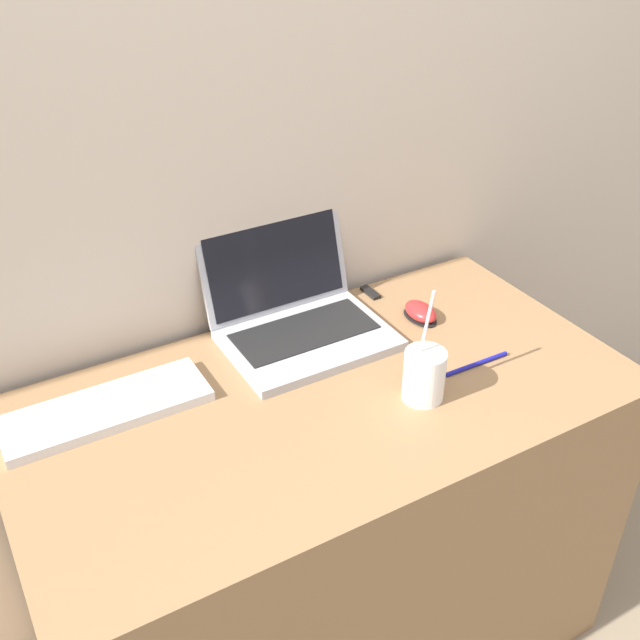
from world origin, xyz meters
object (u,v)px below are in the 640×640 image
object	(u,v)px
external_keyboard	(106,409)
laptop	(296,311)
usb_stick	(370,292)
drink_cup	(424,374)
computer_mouse	(420,312)
pen	(477,364)

from	to	relation	value
external_keyboard	laptop	bearing A→B (deg)	8.54
usb_stick	drink_cup	bearing A→B (deg)	-108.79
computer_mouse	drink_cup	bearing A→B (deg)	-125.67
laptop	computer_mouse	size ratio (longest dim) A/B	3.61
usb_stick	computer_mouse	bearing A→B (deg)	-75.28
computer_mouse	usb_stick	world-z (taller)	computer_mouse
pen	drink_cup	bearing A→B (deg)	-170.34
computer_mouse	external_keyboard	xyz separation A→B (m)	(-0.70, 0.02, -0.01)
drink_cup	computer_mouse	size ratio (longest dim) A/B	2.39
external_keyboard	usb_stick	size ratio (longest dim) A/B	6.32
external_keyboard	usb_stick	distance (m)	0.67
drink_cup	usb_stick	xyz separation A→B (m)	(0.13, 0.37, -0.05)
pen	external_keyboard	bearing A→B (deg)	161.79
computer_mouse	pen	xyz separation A→B (m)	(-0.01, -0.20, -0.01)
computer_mouse	pen	bearing A→B (deg)	-92.49
drink_cup	external_keyboard	distance (m)	0.59
external_keyboard	usb_stick	bearing A→B (deg)	10.21
laptop	computer_mouse	xyz separation A→B (m)	(0.26, -0.09, -0.04)
laptop	drink_cup	size ratio (longest dim) A/B	1.51
external_keyboard	usb_stick	xyz separation A→B (m)	(0.66, 0.12, -0.01)
computer_mouse	pen	distance (m)	0.20
drink_cup	pen	distance (m)	0.17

